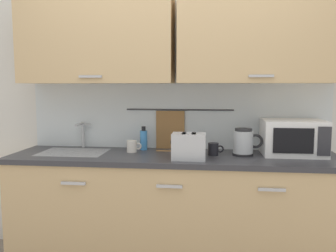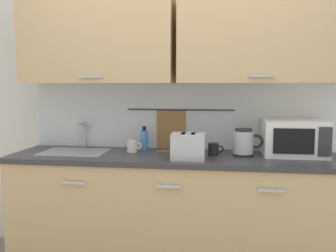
% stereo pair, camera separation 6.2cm
% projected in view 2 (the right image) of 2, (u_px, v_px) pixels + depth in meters
% --- Properties ---
extents(counter_unit, '(2.53, 0.64, 0.90)m').
position_uv_depth(counter_unit, '(172.00, 210.00, 2.76)').
color(counter_unit, tan).
rests_on(counter_unit, ground).
extents(back_wall_assembly, '(3.70, 0.41, 2.50)m').
position_uv_depth(back_wall_assembly, '(177.00, 74.00, 2.87)').
color(back_wall_assembly, silver).
rests_on(back_wall_assembly, ground).
extents(sink_faucet, '(0.09, 0.17, 0.22)m').
position_uv_depth(sink_faucet, '(84.00, 131.00, 3.03)').
color(sink_faucet, '#B2B5BA').
rests_on(sink_faucet, counter_unit).
extents(microwave, '(0.46, 0.35, 0.27)m').
position_uv_depth(microwave, '(294.00, 138.00, 2.68)').
color(microwave, white).
rests_on(microwave, counter_unit).
extents(electric_kettle, '(0.23, 0.16, 0.21)m').
position_uv_depth(electric_kettle, '(244.00, 143.00, 2.67)').
color(electric_kettle, black).
rests_on(electric_kettle, counter_unit).
extents(dish_soap_bottle, '(0.06, 0.06, 0.20)m').
position_uv_depth(dish_soap_bottle, '(144.00, 139.00, 2.93)').
color(dish_soap_bottle, '#3F8CD8').
rests_on(dish_soap_bottle, counter_unit).
extents(mug_near_sink, '(0.12, 0.08, 0.09)m').
position_uv_depth(mug_near_sink, '(132.00, 146.00, 2.82)').
color(mug_near_sink, silver).
rests_on(mug_near_sink, counter_unit).
extents(toaster, '(0.26, 0.17, 0.19)m').
position_uv_depth(toaster, '(188.00, 146.00, 2.53)').
color(toaster, '#B7BABF').
rests_on(toaster, counter_unit).
extents(mug_by_kettle, '(0.12, 0.08, 0.09)m').
position_uv_depth(mug_by_kettle, '(214.00, 149.00, 2.68)').
color(mug_by_kettle, black).
rests_on(mug_by_kettle, counter_unit).
extents(wooden_spoon, '(0.28, 0.04, 0.01)m').
position_uv_depth(wooden_spoon, '(178.00, 151.00, 2.84)').
color(wooden_spoon, '#9E7042').
rests_on(wooden_spoon, counter_unit).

